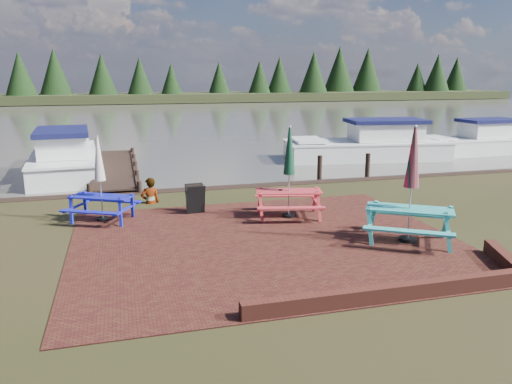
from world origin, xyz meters
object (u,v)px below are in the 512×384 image
at_px(boat_jetty, 65,159).
at_px(jetty, 115,168).
at_px(chalkboard, 195,199).
at_px(person, 149,178).
at_px(picnic_table_teal, 410,203).
at_px(boat_near, 370,146).
at_px(picnic_table_red, 289,187).
at_px(picnic_table_blue, 101,192).
at_px(boat_far, 477,143).

bearing_deg(boat_jetty, jetty, -23.71).
xyz_separation_m(chalkboard, person, (-1.18, 1.49, 0.36)).
bearing_deg(jetty, picnic_table_teal, -58.81).
bearing_deg(jetty, boat_near, 4.20).
xyz_separation_m(picnic_table_red, boat_jetty, (-6.70, 9.13, -0.44)).
height_order(picnic_table_teal, jetty, picnic_table_teal).
distance_m(picnic_table_red, jetty, 9.65).
bearing_deg(picnic_table_teal, boat_jetty, 158.59).
relative_size(picnic_table_teal, chalkboard, 3.27).
distance_m(chalkboard, jetty, 7.67).
distance_m(jetty, boat_near, 12.09).
bearing_deg(picnic_table_blue, boat_jetty, 129.19).
xyz_separation_m(picnic_table_blue, person, (1.36, 1.56, -0.01)).
xyz_separation_m(chalkboard, boat_jetty, (-4.26, 8.05, 0.01)).
height_order(picnic_table_blue, boat_far, picnic_table_blue).
height_order(jetty, boat_far, boat_far).
distance_m(picnic_table_red, boat_jetty, 11.33).
height_order(chalkboard, boat_near, boat_near).
height_order(picnic_table_blue, boat_jetty, picnic_table_blue).
bearing_deg(picnic_table_blue, picnic_table_red, 15.89).
bearing_deg(picnic_table_red, picnic_table_teal, -40.10).
bearing_deg(boat_far, picnic_table_red, 122.70).
bearing_deg(boat_far, chalkboard, 115.49).
relative_size(picnic_table_teal, person, 1.72).
distance_m(picnic_table_blue, chalkboard, 2.58).
bearing_deg(jetty, boat_jetty, 160.33).
distance_m(picnic_table_teal, jetty, 13.04).
distance_m(picnic_table_teal, chalkboard, 5.91).
height_order(chalkboard, jetty, chalkboard).
xyz_separation_m(picnic_table_red, boat_far, (13.62, 9.39, -0.49)).
relative_size(jetty, boat_near, 1.11).
distance_m(picnic_table_blue, boat_far, 20.42).
distance_m(picnic_table_blue, person, 2.07).
distance_m(picnic_table_teal, picnic_table_blue, 7.97).
xyz_separation_m(boat_far, person, (-17.24, -6.83, 0.40)).
distance_m(picnic_table_blue, boat_near, 14.88).
bearing_deg(picnic_table_red, boat_near, 64.51).
xyz_separation_m(picnic_table_teal, boat_near, (5.31, 12.02, -0.52)).
height_order(picnic_table_blue, person, picnic_table_blue).
relative_size(boat_jetty, boat_near, 0.92).
bearing_deg(picnic_table_teal, boat_near, 98.30).
distance_m(picnic_table_red, boat_near, 11.86).
xyz_separation_m(picnic_table_teal, picnic_table_blue, (-7.04, 3.73, -0.16)).
relative_size(picnic_table_teal, jetty, 0.30).
bearing_deg(boat_near, person, 129.21).
bearing_deg(boat_far, picnic_table_teal, 134.45).
xyz_separation_m(picnic_table_blue, chalkboard, (2.55, 0.07, -0.37)).
bearing_deg(boat_near, boat_jetty, 98.41).
xyz_separation_m(jetty, person, (1.06, -5.84, 0.68)).
bearing_deg(chalkboard, picnic_table_red, -29.36).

